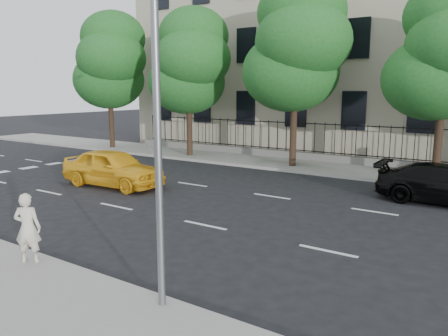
# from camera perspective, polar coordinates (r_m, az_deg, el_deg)

# --- Properties ---
(ground) EXTENTS (120.00, 120.00, 0.00)m
(ground) POSITION_cam_1_polar(r_m,az_deg,el_deg) (11.97, -9.70, -10.41)
(ground) COLOR black
(ground) RESTS_ON ground
(near_sidewalk) EXTENTS (60.00, 4.00, 0.15)m
(near_sidewalk) POSITION_cam_1_polar(r_m,az_deg,el_deg) (9.70, -26.82, -16.03)
(near_sidewalk) COLOR gray
(near_sidewalk) RESTS_ON ground
(far_sidewalk) EXTENTS (60.00, 4.00, 0.15)m
(far_sidewalk) POSITION_cam_1_polar(r_m,az_deg,el_deg) (23.77, 14.10, -0.06)
(far_sidewalk) COLOR gray
(far_sidewalk) RESTS_ON ground
(lane_markings) EXTENTS (49.60, 4.62, 0.01)m
(lane_markings) POSITION_cam_1_polar(r_m,az_deg,el_deg) (15.57, 2.42, -5.37)
(lane_markings) COLOR silver
(lane_markings) RESTS_ON ground
(crosswalk) EXTENTS (0.50, 12.10, 0.01)m
(crosswalk) POSITION_cam_1_polar(r_m,az_deg,el_deg) (25.54, -25.69, -0.23)
(crosswalk) COLOR silver
(crosswalk) RESTS_ON ground
(masonry_building) EXTENTS (34.60, 12.11, 18.50)m
(masonry_building) POSITION_cam_1_polar(r_m,az_deg,el_deg) (32.35, 20.49, 18.18)
(masonry_building) COLOR #B4A88F
(masonry_building) RESTS_ON ground
(iron_fence) EXTENTS (30.00, 0.50, 2.20)m
(iron_fence) POSITION_cam_1_polar(r_m,az_deg,el_deg) (25.27, 15.46, 1.79)
(iron_fence) COLOR slate
(iron_fence) RESTS_ON far_sidewalk
(street_light) EXTENTS (0.25, 3.32, 8.05)m
(street_light) POSITION_cam_1_polar(r_m,az_deg,el_deg) (8.28, -6.41, 16.83)
(street_light) COLOR slate
(street_light) RESTS_ON near_sidewalk
(tree_a) EXTENTS (5.71, 5.31, 9.39)m
(tree_a) POSITION_cam_1_polar(r_m,az_deg,el_deg) (32.05, -14.57, 13.36)
(tree_a) COLOR #382619
(tree_a) RESTS_ON far_sidewalk
(tree_b) EXTENTS (5.53, 5.12, 8.97)m
(tree_b) POSITION_cam_1_polar(r_m,az_deg,el_deg) (27.25, -4.37, 13.66)
(tree_b) COLOR #382619
(tree_b) RESTS_ON far_sidewalk
(tree_c) EXTENTS (5.89, 5.50, 9.80)m
(tree_c) POSITION_cam_1_polar(r_m,az_deg,el_deg) (23.65, 9.60, 15.47)
(tree_c) COLOR #382619
(tree_c) RESTS_ON far_sidewalk
(tree_d) EXTENTS (5.34, 4.94, 8.84)m
(tree_d) POSITION_cam_1_polar(r_m,az_deg,el_deg) (21.68, 27.17, 13.49)
(tree_d) COLOR #382619
(tree_d) RESTS_ON far_sidewalk
(yellow_taxi) EXTENTS (4.93, 2.20, 1.65)m
(yellow_taxi) POSITION_cam_1_polar(r_m,az_deg,el_deg) (19.66, -14.31, 0.04)
(yellow_taxi) COLOR yellow
(yellow_taxi) RESTS_ON ground
(black_sedan) EXTENTS (5.07, 2.09, 1.47)m
(black_sedan) POSITION_cam_1_polar(r_m,az_deg,el_deg) (18.06, 27.22, -1.96)
(black_sedan) COLOR black
(black_sedan) RESTS_ON ground
(woman_near) EXTENTS (0.73, 0.67, 1.68)m
(woman_near) POSITION_cam_1_polar(r_m,az_deg,el_deg) (11.29, -24.27, -7.15)
(woman_near) COLOR beige
(woman_near) RESTS_ON near_sidewalk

